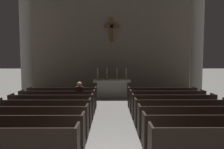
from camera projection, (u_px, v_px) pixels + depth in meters
The scene contains 23 objects.
pew_left_row_1 at pixel (3, 147), 4.71m from camera, with size 3.19×0.50×0.95m.
pew_left_row_2 at pixel (22, 132), 5.68m from camera, with size 3.19×0.50×0.95m.
pew_left_row_3 at pixel (35, 121), 6.65m from camera, with size 3.19×0.50×0.95m.
pew_left_row_4 at pixel (44, 113), 7.62m from camera, with size 3.19×0.50×0.95m.
pew_left_row_5 at pixel (52, 106), 8.59m from camera, with size 3.19×0.50×0.95m.
pew_left_row_6 at pixel (58, 101), 9.56m from camera, with size 3.19×0.50×0.95m.
pew_left_row_7 at pixel (63, 97), 10.53m from camera, with size 3.19×0.50×0.95m.
pew_right_row_1 at pixel (224, 146), 4.74m from camera, with size 3.19×0.50×0.95m.
pew_right_row_2 at pixel (205, 131), 5.71m from camera, with size 3.19×0.50×0.95m.
pew_right_row_3 at pixel (191, 120), 6.68m from camera, with size 3.19×0.50×0.95m.
pew_right_row_4 at pixel (181, 112), 7.65m from camera, with size 3.19×0.50×0.95m.
pew_right_row_5 at pixel (173, 106), 8.62m from camera, with size 3.19×0.50×0.95m.
pew_right_row_6 at pixel (167, 101), 9.59m from camera, with size 3.19×0.50×0.95m.
pew_right_row_7 at pixel (162, 97), 10.55m from camera, with size 3.19×0.50×0.95m.
column_left_second at pixel (27, 44), 12.51m from camera, with size 1.02×1.02×6.32m.
column_right_second at pixel (197, 44), 12.57m from camera, with size 1.02×1.02×6.32m.
altar at pixel (112, 87), 13.42m from camera, with size 2.20×0.90×1.01m.
candlestick_outer_left at pixel (98, 76), 13.36m from camera, with size 0.16×0.16×0.70m.
candlestick_inner_left at pixel (107, 76), 13.36m from camera, with size 0.16×0.16×0.70m.
candlestick_inner_right at pixel (117, 76), 13.37m from camera, with size 0.16×0.16×0.70m.
candlestick_outer_right at pixel (126, 76), 13.37m from camera, with size 0.16×0.16×0.70m.
apse_with_cross at pixel (112, 36), 15.14m from camera, with size 10.68×0.44×7.57m.
lone_worshipper at pixel (80, 96), 9.58m from camera, with size 0.32×0.43×1.32m.
Camera 1 is at (-0.08, -4.63, 2.38)m, focal length 35.79 mm.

